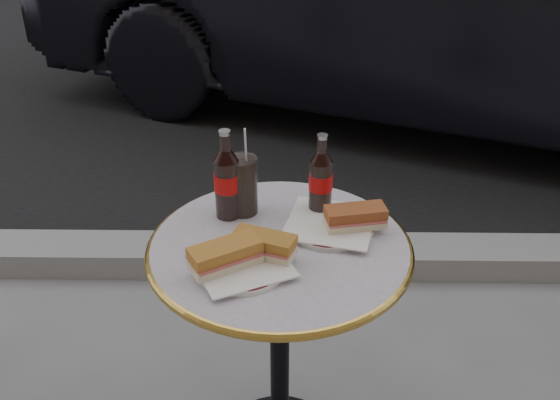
{
  "coord_description": "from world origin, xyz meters",
  "views": [
    {
      "loc": [
        0.02,
        -1.2,
        1.55
      ],
      "look_at": [
        0.0,
        0.05,
        0.82
      ],
      "focal_mm": 40.0,
      "sensor_mm": 36.0,
      "label": 1
    }
  ],
  "objects_px": {
    "bistro_table": "(280,359)",
    "cola_bottle_left": "(227,174)",
    "cola_bottle_right": "(321,175)",
    "cola_glass": "(243,185)",
    "plate_right": "(330,225)",
    "plate_left": "(241,265)"
  },
  "relations": [
    {
      "from": "bistro_table",
      "to": "cola_bottle_left",
      "type": "distance_m",
      "value": 0.51
    },
    {
      "from": "plate_left",
      "to": "cola_bottle_left",
      "type": "height_order",
      "value": "cola_bottle_left"
    },
    {
      "from": "bistro_table",
      "to": "cola_glass",
      "type": "relative_size",
      "value": 4.81
    },
    {
      "from": "bistro_table",
      "to": "cola_bottle_left",
      "type": "relative_size",
      "value": 3.17
    },
    {
      "from": "bistro_table",
      "to": "plate_right",
      "type": "distance_m",
      "value": 0.4
    },
    {
      "from": "bistro_table",
      "to": "cola_bottle_right",
      "type": "height_order",
      "value": "cola_bottle_right"
    },
    {
      "from": "cola_glass",
      "to": "bistro_table",
      "type": "bearing_deg",
      "value": -56.45
    },
    {
      "from": "plate_right",
      "to": "cola_bottle_left",
      "type": "relative_size",
      "value": 0.93
    },
    {
      "from": "cola_bottle_left",
      "to": "cola_glass",
      "type": "bearing_deg",
      "value": 25.09
    },
    {
      "from": "cola_bottle_right",
      "to": "cola_glass",
      "type": "relative_size",
      "value": 1.41
    },
    {
      "from": "plate_right",
      "to": "cola_glass",
      "type": "distance_m",
      "value": 0.24
    },
    {
      "from": "plate_left",
      "to": "cola_glass",
      "type": "height_order",
      "value": "cola_glass"
    },
    {
      "from": "cola_bottle_left",
      "to": "cola_bottle_right",
      "type": "relative_size",
      "value": 1.08
    },
    {
      "from": "bistro_table",
      "to": "cola_bottle_right",
      "type": "relative_size",
      "value": 3.42
    },
    {
      "from": "plate_right",
      "to": "cola_bottle_left",
      "type": "bearing_deg",
      "value": 168.3
    },
    {
      "from": "bistro_table",
      "to": "plate_right",
      "type": "xyz_separation_m",
      "value": [
        0.12,
        0.07,
        0.37
      ]
    },
    {
      "from": "plate_right",
      "to": "cola_bottle_right",
      "type": "height_order",
      "value": "cola_bottle_right"
    },
    {
      "from": "cola_bottle_left",
      "to": "cola_bottle_right",
      "type": "distance_m",
      "value": 0.23
    },
    {
      "from": "cola_bottle_left",
      "to": "cola_glass",
      "type": "relative_size",
      "value": 1.52
    },
    {
      "from": "plate_right",
      "to": "cola_bottle_right",
      "type": "distance_m",
      "value": 0.12
    },
    {
      "from": "bistro_table",
      "to": "cola_glass",
      "type": "height_order",
      "value": "cola_glass"
    },
    {
      "from": "plate_left",
      "to": "cola_glass",
      "type": "distance_m",
      "value": 0.25
    }
  ]
}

